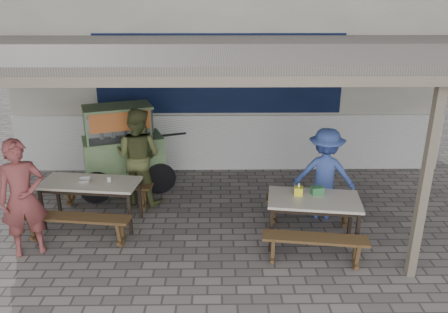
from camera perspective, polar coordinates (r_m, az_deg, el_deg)
name	(u,v)px	position (r m, az deg, el deg)	size (l,w,h in m)	color
ground	(233,240)	(6.83, 1.22, -10.89)	(60.00, 60.00, 0.00)	slate
back_wall	(228,85)	(9.60, 0.58, 9.34)	(9.00, 1.28, 3.50)	silver
warung_roof	(234,53)	(6.80, 1.27, 13.33)	(9.00, 4.21, 2.81)	#5F5951
table_left	(90,186)	(7.31, -17.08, -3.72)	(1.62, 0.84, 0.75)	beige
bench_left_street	(76,223)	(6.96, -18.71, -8.18)	(1.67, 0.48, 0.45)	brown
bench_left_wall	(106,189)	(7.95, -15.17, -4.15)	(1.67, 0.48, 0.45)	brown
table_right	(314,203)	(6.57, 11.64, -5.99)	(1.42, 0.92, 0.75)	beige
bench_right_street	(315,244)	(6.22, 11.77, -11.16)	(1.46, 0.48, 0.45)	brown
bench_right_wall	(310,206)	(7.25, 11.15, -6.32)	(1.46, 0.48, 0.45)	brown
vendor_cart	(122,146)	(8.37, -13.15, 1.40)	(1.95, 1.30, 1.67)	#7B9A67
patron_street_side	(23,198)	(6.77, -24.81, -4.97)	(0.63, 0.41, 1.73)	brown
patron_wall_side	(138,156)	(7.84, -11.13, 0.01)	(0.85, 0.66, 1.74)	#565D31
patron_right_table	(325,174)	(7.38, 13.03, -2.22)	(1.00, 0.58, 1.55)	#3C54A7
tissue_box	(299,191)	(6.59, 9.72, -4.46)	(0.12, 0.12, 0.12)	yellow
donation_box	(317,191)	(6.65, 12.10, -4.38)	(0.18, 0.12, 0.12)	#347744
condiment_jar	(109,179)	(7.20, -14.78, -2.86)	(0.07, 0.07, 0.08)	beige
condiment_bowl	(84,180)	(7.30, -17.78, -2.97)	(0.20, 0.20, 0.05)	silver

